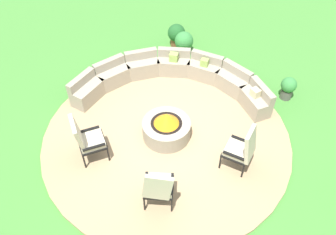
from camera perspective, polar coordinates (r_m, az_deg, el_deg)
The scene contains 10 objects.
ground_plane at distance 8.19m, azimuth -0.25°, elevation -3.19°, with size 24.00×24.00×0.00m, color #478C38.
patio_circle at distance 8.16m, azimuth -0.25°, elevation -3.05°, with size 5.65×5.65×0.06m, color tan.
fire_pit at distance 7.94m, azimuth -0.25°, elevation -1.63°, with size 1.09×1.09×0.70m.
curved_stone_bench at distance 9.21m, azimuth 0.77°, elevation 6.47°, with size 4.90×2.20×0.69m.
lounge_chair_front_left at distance 7.51m, azimuth -13.06°, elevation -3.29°, with size 0.79×0.81×1.16m.
lounge_chair_front_right at distance 6.64m, azimuth -1.57°, elevation -11.09°, with size 0.63×0.61×1.09m.
lounge_chair_back_left at distance 7.31m, azimuth 11.91°, elevation -4.87°, with size 0.71×0.69×1.12m.
potted_plant_0 at distance 10.48m, azimuth 2.59°, elevation 12.05°, with size 0.54×0.54×0.68m.
potted_plant_3 at distance 10.80m, azimuth 1.37°, elevation 13.28°, with size 0.52×0.52×0.69m.
potted_plant_4 at distance 9.41m, azimuth 18.83°, elevation 4.67°, with size 0.39×0.39×0.62m.
Camera 1 is at (0.98, -5.29, 6.17)m, focal length 37.78 mm.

